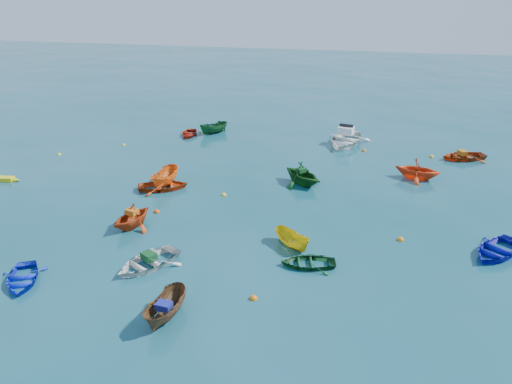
% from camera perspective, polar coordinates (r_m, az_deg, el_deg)
% --- Properties ---
extents(ground, '(160.00, 160.00, 0.00)m').
position_cam_1_polar(ground, '(27.39, -2.45, -4.75)').
color(ground, '#0A454E').
rests_on(ground, ground).
extents(dinghy_blue_sw, '(3.18, 3.51, 0.60)m').
position_cam_1_polar(dinghy_blue_sw, '(25.58, -25.10, -9.30)').
color(dinghy_blue_sw, '#1128DA').
rests_on(dinghy_blue_sw, ground).
extents(dinghy_white_near, '(3.72, 4.09, 0.69)m').
position_cam_1_polar(dinghy_white_near, '(24.95, -12.24, -8.29)').
color(dinghy_white_near, silver).
rests_on(dinghy_white_near, ground).
extents(sampan_brown_mid, '(1.33, 2.95, 1.11)m').
position_cam_1_polar(sampan_brown_mid, '(21.37, -10.15, -14.00)').
color(sampan_brown_mid, brown).
rests_on(sampan_brown_mid, ground).
extents(dinghy_blue_se, '(4.08, 4.31, 0.73)m').
position_cam_1_polar(dinghy_blue_se, '(28.14, 25.75, -6.42)').
color(dinghy_blue_se, '#0D11A9').
rests_on(dinghy_blue_se, ground).
extents(dinghy_orange_w, '(3.07, 3.33, 1.46)m').
position_cam_1_polar(dinghy_orange_w, '(28.95, -13.89, -3.84)').
color(dinghy_orange_w, '#C13D12').
rests_on(dinghy_orange_w, ground).
extents(sampan_yellow_mid, '(2.49, 2.32, 0.96)m').
position_cam_1_polar(sampan_yellow_mid, '(26.14, 4.16, -6.23)').
color(sampan_yellow_mid, gold).
rests_on(sampan_yellow_mid, ground).
extents(dinghy_green_e, '(3.01, 2.43, 0.55)m').
position_cam_1_polar(dinghy_green_e, '(24.58, 5.91, -8.35)').
color(dinghy_green_e, '#10461F').
rests_on(dinghy_green_e, ground).
extents(dinghy_red_nw, '(3.93, 3.43, 0.68)m').
position_cam_1_polar(dinghy_red_nw, '(33.63, -10.52, 0.32)').
color(dinghy_red_nw, '#CE4311').
rests_on(dinghy_red_nw, ground).
extents(sampan_orange_n, '(1.30, 3.26, 1.25)m').
position_cam_1_polar(sampan_orange_n, '(34.19, -10.27, 0.73)').
color(sampan_orange_n, orange).
rests_on(sampan_orange_n, ground).
extents(dinghy_green_n, '(4.17, 4.11, 1.66)m').
position_cam_1_polar(dinghy_green_n, '(34.03, 5.24, 0.91)').
color(dinghy_green_n, '#0F4412').
rests_on(dinghy_green_n, ground).
extents(dinghy_red_ne, '(4.13, 3.59, 0.72)m').
position_cam_1_polar(dinghy_red_ne, '(41.91, 22.54, 3.49)').
color(dinghy_red_ne, '#A7340D').
rests_on(dinghy_red_ne, ground).
extents(dinghy_red_far, '(2.39, 3.03, 0.57)m').
position_cam_1_polar(dinghy_red_far, '(45.21, -7.64, 6.41)').
color(dinghy_red_far, '#B3220E').
rests_on(dinghy_red_far, ground).
extents(dinghy_orange_far, '(3.50, 3.18, 1.59)m').
position_cam_1_polar(dinghy_orange_far, '(36.59, 17.86, 1.46)').
color(dinghy_orange_far, '#E14215').
rests_on(dinghy_orange_far, ground).
extents(sampan_green_far, '(2.66, 2.93, 1.12)m').
position_cam_1_polar(sampan_green_far, '(45.62, -4.82, 6.69)').
color(sampan_green_far, '#124F22').
rests_on(sampan_green_far, ground).
extents(motorboat_white, '(4.48, 5.62, 1.65)m').
position_cam_1_polar(motorboat_white, '(43.07, 10.14, 5.42)').
color(motorboat_white, white).
rests_on(motorboat_white, ground).
extents(tarp_green_a, '(0.87, 0.80, 0.34)m').
position_cam_1_polar(tarp_green_a, '(24.73, -12.15, -7.18)').
color(tarp_green_a, '#11441D').
rests_on(tarp_green_a, dinghy_white_near).
extents(tarp_blue_a, '(0.65, 0.52, 0.30)m').
position_cam_1_polar(tarp_blue_a, '(20.86, -10.48, -12.69)').
color(tarp_blue_a, navy).
rests_on(tarp_blue_a, sampan_brown_mid).
extents(tarp_orange_a, '(0.75, 0.64, 0.31)m').
position_cam_1_polar(tarp_orange_a, '(28.60, -13.99, -2.21)').
color(tarp_orange_a, '#D16615').
rests_on(tarp_orange_a, dinghy_orange_w).
extents(tarp_green_b, '(0.73, 0.75, 0.29)m').
position_cam_1_polar(tarp_green_b, '(33.75, 5.19, 2.50)').
color(tarp_green_b, '#11441A').
rests_on(tarp_green_b, dinghy_green_n).
extents(tarp_orange_b, '(0.76, 0.85, 0.34)m').
position_cam_1_polar(tarp_orange_b, '(41.70, 22.53, 4.17)').
color(tarp_orange_b, '#B46412').
rests_on(tarp_orange_b, dinghy_red_ne).
extents(buoy_ye_a, '(0.36, 0.36, 0.36)m').
position_cam_1_polar(buoy_ye_a, '(22.20, -11.74, -12.57)').
color(buoy_ye_a, yellow).
rests_on(buoy_ye_a, ground).
extents(buoy_or_b, '(0.36, 0.36, 0.36)m').
position_cam_1_polar(buoy_or_b, '(22.14, -0.29, -12.11)').
color(buoy_or_b, '#D2690B').
rests_on(buoy_or_b, ground).
extents(buoy_ye_b, '(0.30, 0.30, 0.30)m').
position_cam_1_polar(buoy_ye_b, '(42.68, -21.57, 3.98)').
color(buoy_ye_b, yellow).
rests_on(buoy_ye_b, ground).
extents(buoy_or_c, '(0.36, 0.36, 0.36)m').
position_cam_1_polar(buoy_or_c, '(30.37, -11.27, -2.28)').
color(buoy_or_c, '#D0490B').
rests_on(buoy_or_c, ground).
extents(buoy_ye_c, '(0.34, 0.34, 0.34)m').
position_cam_1_polar(buoy_ye_c, '(32.18, -3.70, -0.38)').
color(buoy_ye_c, yellow).
rests_on(buoy_ye_c, ground).
extents(buoy_or_d, '(0.37, 0.37, 0.37)m').
position_cam_1_polar(buoy_or_d, '(27.77, 16.18, -5.31)').
color(buoy_or_d, orange).
rests_on(buoy_or_d, ground).
extents(buoy_ye_d, '(0.30, 0.30, 0.30)m').
position_cam_1_polar(buoy_ye_d, '(43.54, -14.88, 5.19)').
color(buoy_ye_d, yellow).
rests_on(buoy_ye_d, ground).
extents(buoy_or_e, '(0.35, 0.35, 0.35)m').
position_cam_1_polar(buoy_or_e, '(41.55, 12.23, 4.60)').
color(buoy_or_e, orange).
rests_on(buoy_or_e, ground).
extents(buoy_ye_e, '(0.37, 0.37, 0.37)m').
position_cam_1_polar(buoy_ye_e, '(41.52, 19.41, 3.78)').
color(buoy_ye_e, gold).
rests_on(buoy_ye_e, ground).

